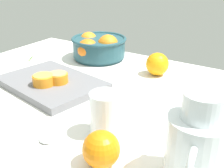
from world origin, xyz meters
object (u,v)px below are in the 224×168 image
orange_half_1 (43,80)px  loose_orange_1 (157,64)px  cutting_board (51,83)px  spoon (35,137)px  juice_glass (106,117)px  orange_half_0 (58,78)px  juice_pitcher (197,150)px  fruit_bowl (98,47)px  loose_orange_0 (101,149)px

orange_half_1 → loose_orange_1: (24.73, 33.54, 0.17)cm
cutting_board → spoon: cutting_board is taller
juice_glass → cutting_board: size_ratio=0.33×
orange_half_0 → orange_half_1: (-2.70, -3.99, 0.04)cm
juice_glass → loose_orange_1: bearing=98.4°
juice_pitcher → orange_half_0: size_ratio=3.03×
cutting_board → spoon: size_ratio=2.36×
fruit_bowl → loose_orange_0: (41.34, -56.92, -1.43)cm
orange_half_1 → spoon: bearing=-49.6°
juice_pitcher → spoon: juice_pitcher is taller
juice_glass → spoon: (-13.24, -11.13, -4.38)cm
orange_half_0 → fruit_bowl: bearing=102.2°
loose_orange_1 → juice_pitcher: bearing=-57.6°
juice_pitcher → loose_orange_0: (-17.91, -6.23, -3.17)cm
orange_half_0 → juice_pitcher: bearing=-19.0°
orange_half_0 → orange_half_1: same height
fruit_bowl → loose_orange_1: size_ratio=2.76×
fruit_bowl → orange_half_1: size_ratio=3.32×
orange_half_1 → loose_orange_0: bearing=-28.6°
juice_glass → loose_orange_0: size_ratio=1.40×
fruit_bowl → juice_pitcher: juice_pitcher is taller
orange_half_1 → fruit_bowl: bearing=96.8°
cutting_board → orange_half_1: bearing=-77.8°
fruit_bowl → juice_pitcher: bearing=-40.6°
loose_orange_1 → spoon: (-6.79, -54.63, -3.81)cm
juice_glass → loose_orange_0: (5.79, -10.23, -0.80)cm
fruit_bowl → orange_half_1: (4.38, -36.74, -1.36)cm
loose_orange_1 → orange_half_1: bearing=-126.4°
orange_half_1 → loose_orange_1: size_ratio=0.83×
juice_glass → orange_half_1: bearing=162.3°
fruit_bowl → loose_orange_0: 70.36cm
juice_pitcher → orange_half_1: bearing=165.7°
juice_glass → loose_orange_0: 11.78cm
juice_pitcher → orange_half_1: size_ratio=2.80×
orange_half_0 → loose_orange_0: size_ratio=0.81×
fruit_bowl → cutting_board: fruit_bowl is taller
juice_glass → fruit_bowl: bearing=127.3°
orange_half_0 → orange_half_1: 4.82cm
orange_half_1 → loose_orange_1: 41.67cm
juice_glass → orange_half_1: 32.73cm
orange_half_0 → spoon: size_ratio=0.45×
fruit_bowl → orange_half_1: bearing=-83.2°
loose_orange_0 → loose_orange_1: (-12.23, 53.73, 0.23)cm
orange_half_0 → loose_orange_1: (22.02, 29.55, 0.21)cm
juice_glass → orange_half_0: 31.71cm
cutting_board → spoon: 31.48cm
juice_pitcher → orange_half_1: 56.70cm
juice_glass → loose_orange_1: (-6.44, 43.50, -0.57)cm
orange_half_0 → loose_orange_0: loose_orange_0 is taller
orange_half_1 → spoon: 27.92cm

